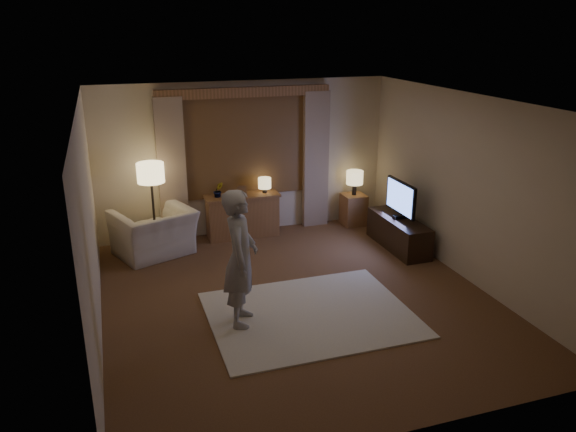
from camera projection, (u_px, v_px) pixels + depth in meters
name	position (u px, v px, depth m)	size (l,w,h in m)	color
room	(286.00, 193.00, 7.51)	(5.04, 5.54, 2.64)	brown
rug	(310.00, 314.00, 7.07)	(2.50, 2.00, 0.02)	beige
sideboard	(243.00, 217.00, 9.58)	(1.20, 0.40, 0.70)	brown
picture_frame	(242.00, 191.00, 9.44)	(0.16, 0.02, 0.20)	brown
plant	(218.00, 191.00, 9.30)	(0.17, 0.13, 0.30)	#999999
table_lamp_sideboard	(265.00, 184.00, 9.52)	(0.22, 0.22, 0.30)	black
floor_lamp	(151.00, 178.00, 8.69)	(0.42, 0.42, 1.45)	black
armchair	(154.00, 233.00, 8.80)	(1.13, 0.99, 0.74)	beige
side_table	(353.00, 209.00, 10.17)	(0.40, 0.40, 0.56)	brown
table_lamp_side	(355.00, 178.00, 9.98)	(0.30, 0.30, 0.44)	black
tv_stand	(398.00, 233.00, 9.12)	(0.45, 1.40, 0.50)	black
tv	(401.00, 198.00, 8.92)	(0.21, 0.86, 0.62)	black
person	(240.00, 258.00, 6.61)	(0.61, 0.40, 1.68)	#AAA49D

